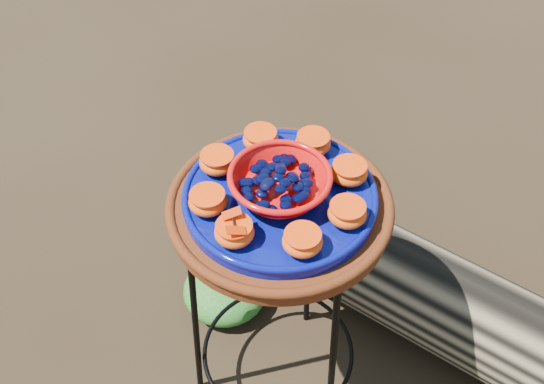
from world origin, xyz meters
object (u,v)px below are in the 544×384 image
at_px(cobalt_plate, 280,198).
at_px(red_bowl, 280,184).
at_px(plant_stand, 278,309).
at_px(driftwood_log, 411,286).
at_px(terracotta_saucer, 280,209).

xyz_separation_m(cobalt_plate, red_bowl, (0.00, 0.00, 0.04)).
relative_size(plant_stand, driftwood_log, 0.46).
bearing_deg(plant_stand, driftwood_log, 52.78).
bearing_deg(driftwood_log, terracotta_saucer, -127.22).
height_order(terracotta_saucer, cobalt_plate, cobalt_plate).
xyz_separation_m(plant_stand, terracotta_saucer, (0.00, 0.00, 0.37)).
distance_m(terracotta_saucer, driftwood_log, 0.73).
bearing_deg(cobalt_plate, terracotta_saucer, 0.00).
distance_m(terracotta_saucer, cobalt_plate, 0.03).
bearing_deg(red_bowl, driftwood_log, 52.78).
bearing_deg(plant_stand, cobalt_plate, 0.00).
bearing_deg(driftwood_log, cobalt_plate, -127.22).
height_order(terracotta_saucer, red_bowl, red_bowl).
bearing_deg(cobalt_plate, red_bowl, 0.00).
xyz_separation_m(terracotta_saucer, red_bowl, (0.00, 0.00, 0.07)).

